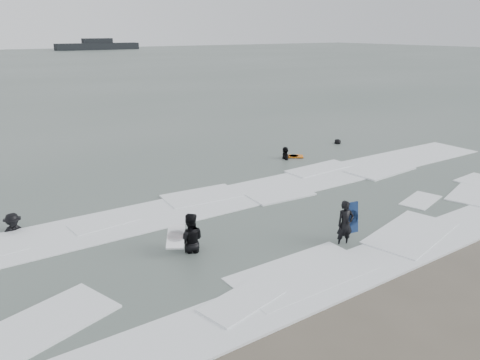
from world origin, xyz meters
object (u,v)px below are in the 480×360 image
surfer_right_near (285,159)px  surfer_right_far (337,145)px  surfer_wading (191,252)px  surfer_centre (343,246)px  vessel_horizon (98,46)px  surfer_breaker (14,233)px

surfer_right_near → surfer_right_far: (4.50, 0.84, 0.00)m
surfer_wading → surfer_right_near: (8.81, 6.49, 0.00)m
surfer_centre → vessel_horizon: 146.79m
surfer_breaker → surfer_right_near: (12.94, 2.12, 0.00)m
surfer_breaker → surfer_right_near: 13.11m
surfer_right_far → vessel_horizon: size_ratio=0.06×
surfer_centre → surfer_wading: 4.64m
surfer_centre → surfer_wading: bearing=166.4°
surfer_right_far → vessel_horizon: vessel_horizon is taller
surfer_wading → vessel_horizon: vessel_horizon is taller
surfer_breaker → surfer_right_near: surfer_right_near is taller
surfer_centre → surfer_right_near: bearing=76.4°
surfer_centre → surfer_right_near: surfer_right_near is taller
surfer_centre → surfer_wading: size_ratio=0.83×
surfer_centre → surfer_right_near: 9.92m
surfer_wading → surfer_centre: bearing=178.5°
surfer_wading → surfer_right_near: surfer_right_near is taller
surfer_centre → surfer_right_far: surfer_right_far is taller
surfer_right_far → vessel_horizon: (27.88, 132.46, 1.29)m
vessel_horizon → surfer_right_far: bearing=-101.9°
surfer_centre → vessel_horizon: vessel_horizon is taller
surfer_right_far → surfer_wading: bearing=-26.1°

